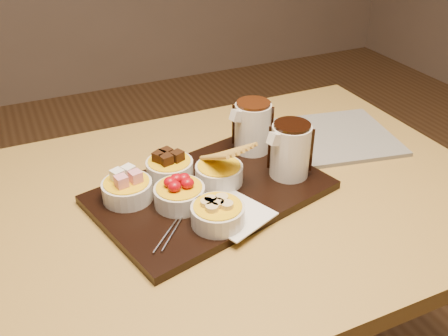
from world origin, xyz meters
name	(u,v)px	position (x,y,z in m)	size (l,w,h in m)	color
dining_table	(212,234)	(0.00, 0.00, 0.65)	(1.20, 0.80, 0.75)	#AB883F
serving_board	(211,192)	(0.00, 0.01, 0.76)	(0.46, 0.30, 0.02)	black
napkin	(234,214)	(0.01, -0.10, 0.77)	(0.12, 0.12, 0.00)	white
bowl_marshmallows	(127,191)	(-0.16, 0.04, 0.79)	(0.10, 0.10, 0.04)	beige
bowl_cake	(170,169)	(-0.06, 0.08, 0.79)	(0.10, 0.10, 0.04)	beige
bowl_strawberries	(180,196)	(-0.08, -0.02, 0.79)	(0.10, 0.10, 0.04)	beige
bowl_biscotti	(219,174)	(0.03, 0.02, 0.79)	(0.10, 0.10, 0.04)	beige
bowl_bananas	(218,215)	(-0.03, -0.11, 0.79)	(0.10, 0.10, 0.04)	beige
pitcher_dark_chocolate	(290,151)	(0.18, -0.01, 0.83)	(0.08, 0.08, 0.11)	silver
pitcher_milk_chocolate	(253,128)	(0.15, 0.12, 0.83)	(0.08, 0.08, 0.11)	silver
fondue_skewers	(183,210)	(-0.08, -0.05, 0.77)	(0.26, 0.03, 0.01)	silver
newspaper	(328,138)	(0.36, 0.11, 0.76)	(0.32, 0.25, 0.01)	beige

